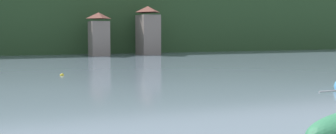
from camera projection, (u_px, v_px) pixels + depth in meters
shore_building_central at (99, 35)px, 79.53m from camera, size 3.58×4.86×8.38m
shore_building_eastcentral at (148, 31)px, 83.75m from camera, size 3.83×5.92×9.88m
mooring_buoy_mid at (62, 76)px, 42.71m from camera, size 0.43×0.43×0.43m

